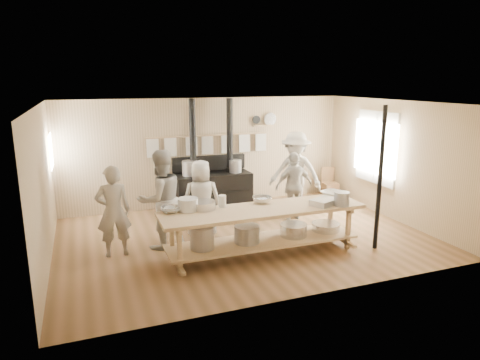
% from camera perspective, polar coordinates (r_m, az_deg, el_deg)
% --- Properties ---
extents(ground, '(7.00, 7.00, 0.00)m').
position_cam_1_polar(ground, '(8.47, 0.59, -7.63)').
color(ground, brown).
rests_on(ground, ground).
extents(room_shell, '(7.00, 7.00, 7.00)m').
position_cam_1_polar(room_shell, '(8.03, 0.62, 3.25)').
color(room_shell, tan).
rests_on(room_shell, ground).
extents(window_right, '(0.09, 1.50, 1.65)m').
position_cam_1_polar(window_right, '(10.29, 17.74, 4.14)').
color(window_right, beige).
rests_on(window_right, ground).
extents(left_opening, '(0.00, 0.90, 0.90)m').
position_cam_1_polar(left_opening, '(9.51, -23.90, 3.53)').
color(left_opening, white).
rests_on(left_opening, ground).
extents(stove, '(1.90, 0.75, 2.60)m').
position_cam_1_polar(stove, '(10.22, -3.70, -0.92)').
color(stove, black).
rests_on(stove, ground).
extents(towel_rail, '(3.00, 0.04, 0.47)m').
position_cam_1_polar(towel_rail, '(10.29, -4.21, 5.06)').
color(towel_rail, tan).
rests_on(towel_rail, ground).
extents(back_wall_shelf, '(0.63, 0.14, 0.32)m').
position_cam_1_polar(back_wall_shelf, '(10.77, 3.27, 7.82)').
color(back_wall_shelf, tan).
rests_on(back_wall_shelf, ground).
extents(prep_table, '(3.60, 0.90, 0.85)m').
position_cam_1_polar(prep_table, '(7.50, 3.02, -6.21)').
color(prep_table, tan).
rests_on(prep_table, ground).
extents(support_post, '(0.08, 0.08, 2.60)m').
position_cam_1_polar(support_post, '(7.96, 18.16, 0.11)').
color(support_post, black).
rests_on(support_post, ground).
extents(cook_far_left, '(0.60, 0.40, 1.61)m').
position_cam_1_polar(cook_far_left, '(7.69, -16.53, -4.03)').
color(cook_far_left, beige).
rests_on(cook_far_left, ground).
extents(cook_left, '(1.05, 0.93, 1.82)m').
position_cam_1_polar(cook_left, '(7.85, -10.51, -2.58)').
color(cook_left, beige).
rests_on(cook_left, ground).
extents(cook_center, '(0.82, 0.60, 1.53)m').
position_cam_1_polar(cook_center, '(8.30, -5.15, -2.56)').
color(cook_center, beige).
rests_on(cook_center, ground).
extents(cook_right, '(0.88, 0.38, 1.50)m').
position_cam_1_polar(cook_right, '(9.44, 7.21, -0.77)').
color(cook_right, beige).
rests_on(cook_right, ground).
extents(cook_by_window, '(1.35, 1.35, 1.88)m').
position_cam_1_polar(cook_by_window, '(9.86, 7.39, 0.97)').
color(cook_by_window, beige).
rests_on(cook_by_window, ground).
extents(chair, '(0.40, 0.40, 0.78)m').
position_cam_1_polar(chair, '(11.45, 11.86, -1.13)').
color(chair, brown).
rests_on(chair, ground).
extents(bowl_white_a, '(0.35, 0.35, 0.08)m').
position_cam_1_polar(bowl_white_a, '(7.25, -9.27, -3.98)').
color(bowl_white_a, white).
rests_on(bowl_white_a, prep_table).
extents(bowl_steel_a, '(0.47, 0.47, 0.10)m').
position_cam_1_polar(bowl_steel_a, '(7.25, -9.28, -3.90)').
color(bowl_steel_a, silver).
rests_on(bowl_steel_a, prep_table).
extents(bowl_white_b, '(0.51, 0.51, 0.10)m').
position_cam_1_polar(bowl_white_b, '(8.33, 12.21, -1.79)').
color(bowl_white_b, white).
rests_on(bowl_white_b, prep_table).
extents(bowl_steel_b, '(0.38, 0.38, 0.11)m').
position_cam_1_polar(bowl_steel_b, '(7.72, 2.95, -2.65)').
color(bowl_steel_b, silver).
rests_on(bowl_steel_b, prep_table).
extents(roasting_pan, '(0.58, 0.50, 0.11)m').
position_cam_1_polar(roasting_pan, '(7.73, 11.16, -2.88)').
color(roasting_pan, '#B2B2B7').
rests_on(roasting_pan, prep_table).
extents(mixing_bowl_large, '(0.48, 0.48, 0.14)m').
position_cam_1_polar(mixing_bowl_large, '(7.37, -4.92, -3.35)').
color(mixing_bowl_large, silver).
rests_on(mixing_bowl_large, prep_table).
extents(bucket_galv, '(0.31, 0.31, 0.25)m').
position_cam_1_polar(bucket_galv, '(7.72, 13.39, -2.46)').
color(bucket_galv, gray).
rests_on(bucket_galv, prep_table).
extents(deep_bowl_enamel, '(0.43, 0.43, 0.21)m').
position_cam_1_polar(deep_bowl_enamel, '(7.29, -6.96, -3.26)').
color(deep_bowl_enamel, white).
rests_on(deep_bowl_enamel, prep_table).
extents(pitcher, '(0.16, 0.16, 0.21)m').
position_cam_1_polar(pitcher, '(7.45, -2.37, -2.84)').
color(pitcher, white).
rests_on(pitcher, prep_table).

